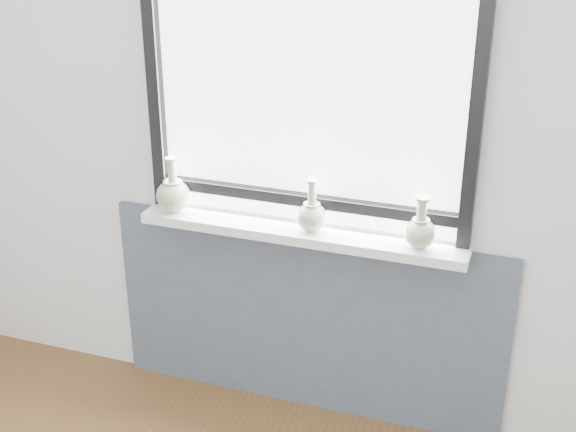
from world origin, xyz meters
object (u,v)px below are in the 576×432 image
(vase_a, at_px, (173,194))
(vase_c, at_px, (420,231))
(vase_b, at_px, (312,215))
(windowsill, at_px, (301,232))

(vase_a, bearing_deg, vase_c, -0.26)
(vase_b, bearing_deg, vase_a, -179.60)
(vase_b, height_order, vase_c, vase_b)
(vase_a, height_order, vase_b, vase_a)
(vase_a, bearing_deg, windowsill, 1.06)
(vase_b, relative_size, vase_c, 1.05)
(vase_b, bearing_deg, windowsill, 172.38)
(windowsill, height_order, vase_a, vase_a)
(vase_c, bearing_deg, windowsill, 178.20)
(vase_a, xyz_separation_m, vase_c, (1.02, -0.00, -0.01))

